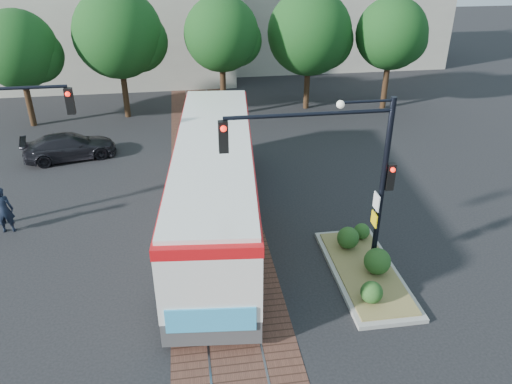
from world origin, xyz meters
TOP-DOWN VIEW (x-y plane):
  - ground at (0.00, 0.00)m, footprint 120.00×120.00m
  - trackbed at (0.00, 4.00)m, footprint 3.60×40.00m
  - tree_row at (1.21, 16.42)m, footprint 26.40×5.60m
  - warehouses at (-0.53, 28.75)m, footprint 40.00×13.00m
  - city_bus at (0.02, 2.98)m, footprint 4.14×13.68m
  - traffic_island at (4.82, -0.90)m, footprint 2.20×5.20m
  - signal_pole_main at (3.86, -0.81)m, footprint 5.49×0.46m
  - officer at (-8.10, 3.73)m, footprint 0.73×0.49m
  - parked_car at (-6.90, 10.65)m, footprint 4.84×2.83m

SIDE VIEW (x-z plane):
  - ground at x=0.00m, z-range 0.00..0.00m
  - trackbed at x=0.00m, z-range 0.00..0.02m
  - traffic_island at x=4.82m, z-range -0.24..0.89m
  - parked_car at x=-6.90m, z-range 0.00..1.32m
  - officer at x=-8.10m, z-range 0.00..1.94m
  - city_bus at x=0.02m, z-range 0.21..3.81m
  - warehouses at x=-0.53m, z-range -0.19..7.81m
  - signal_pole_main at x=3.86m, z-range 1.16..7.16m
  - tree_row at x=1.21m, z-range 1.01..8.69m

